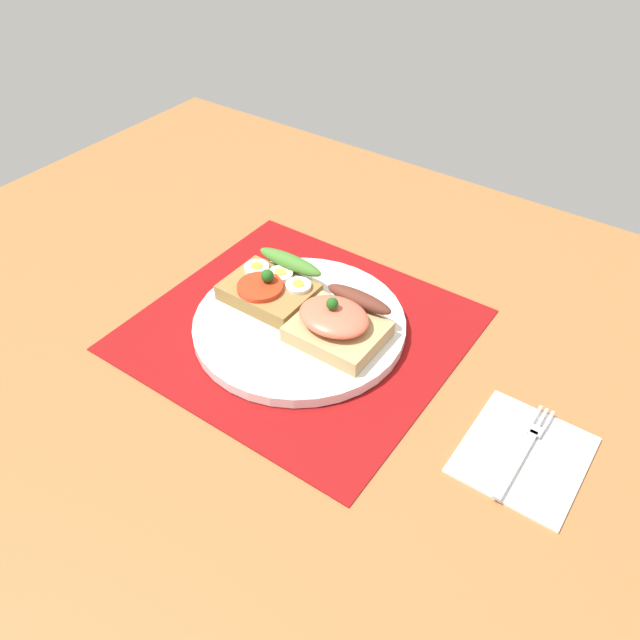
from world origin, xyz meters
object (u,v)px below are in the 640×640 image
object	(u,v)px
napkin	(524,454)
fork	(525,448)
plate	(299,324)
sandwich_salmon	(337,324)
sandwich_egg_tomato	(272,286)

from	to	relation	value
napkin	fork	distance (cm)	0.61
napkin	plate	bearing A→B (deg)	175.70
napkin	fork	size ratio (longest dim) A/B	0.97
plate	sandwich_salmon	world-z (taller)	sandwich_salmon
napkin	fork	world-z (taller)	fork
napkin	sandwich_salmon	bearing A→B (deg)	174.25
sandwich_egg_tomato	napkin	world-z (taller)	sandwich_egg_tomato
plate	napkin	xyz separation A→B (cm)	(29.03, -2.18, -0.66)
sandwich_egg_tomato	fork	distance (cm)	34.68
sandwich_egg_tomato	plate	bearing A→B (deg)	-18.33
plate	fork	bearing A→B (deg)	-3.56
plate	napkin	size ratio (longest dim) A/B	2.00
sandwich_salmon	napkin	bearing A→B (deg)	-5.75
fork	napkin	bearing A→B (deg)	-73.60
sandwich_egg_tomato	fork	world-z (taller)	sandwich_egg_tomato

